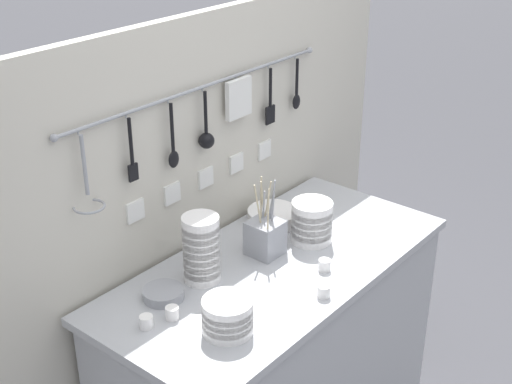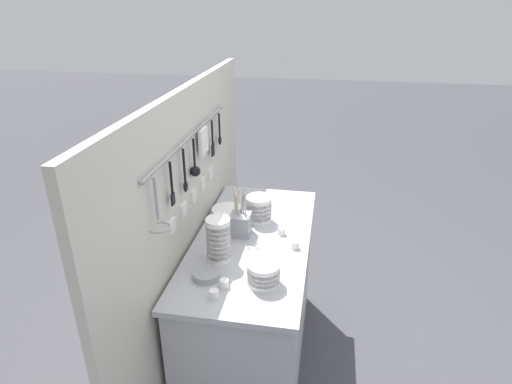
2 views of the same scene
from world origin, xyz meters
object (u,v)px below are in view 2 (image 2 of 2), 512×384
(plate_stack, at_px, (228,212))
(cutlery_caddy, at_px, (240,224))
(cup_front_left, at_px, (282,231))
(cup_beside_plates, at_px, (295,245))
(bowl_stack_short_front, at_px, (218,240))
(steel_mixing_bowl, at_px, (207,275))
(bowl_stack_tall_left, at_px, (264,274))
(cup_by_caddy, at_px, (214,294))
(bowl_stack_back_corner, at_px, (259,209))
(cup_centre, at_px, (224,284))

(plate_stack, bearing_deg, cutlery_caddy, -148.71)
(cup_front_left, height_order, cup_beside_plates, same)
(bowl_stack_short_front, xyz_separation_m, steel_mixing_bowl, (-0.16, 0.02, -0.10))
(bowl_stack_tall_left, distance_m, cup_front_left, 0.46)
(cutlery_caddy, height_order, cup_by_caddy, cutlery_caddy)
(plate_stack, bearing_deg, cup_by_caddy, -171.15)
(cup_front_left, xyz_separation_m, cup_beside_plates, (-0.13, -0.09, 0.00))
(plate_stack, xyz_separation_m, cup_by_caddy, (-0.76, -0.12, -0.00))
(bowl_stack_back_corner, relative_size, bowl_stack_tall_left, 1.02)
(bowl_stack_short_front, relative_size, bowl_stack_back_corner, 1.50)
(bowl_stack_tall_left, height_order, plate_stack, bowl_stack_tall_left)
(bowl_stack_tall_left, bearing_deg, bowl_stack_short_front, 58.05)
(steel_mixing_bowl, relative_size, cup_front_left, 3.16)
(cutlery_caddy, xyz_separation_m, cup_front_left, (0.04, -0.23, -0.05))
(cutlery_caddy, bearing_deg, steel_mixing_bowl, 169.87)
(bowl_stack_back_corner, xyz_separation_m, cup_front_left, (-0.14, -0.15, -0.06))
(steel_mixing_bowl, xyz_separation_m, cup_by_caddy, (-0.14, -0.07, 0.00))
(cutlery_caddy, bearing_deg, cup_front_left, -79.93)
(cutlery_caddy, xyz_separation_m, cup_centre, (-0.48, -0.02, -0.05))
(bowl_stack_short_front, relative_size, cup_centre, 5.58)
(bowl_stack_short_front, bearing_deg, cup_centre, -159.89)
(cup_centre, bearing_deg, bowl_stack_back_corner, -4.55)
(bowl_stack_short_front, distance_m, cup_centre, 0.25)
(cup_by_caddy, bearing_deg, cup_front_left, -20.76)
(cup_centre, bearing_deg, cup_by_caddy, 161.75)
(plate_stack, bearing_deg, steel_mixing_bowl, -175.82)
(bowl_stack_back_corner, height_order, cup_centre, bowl_stack_back_corner)
(plate_stack, xyz_separation_m, steel_mixing_bowl, (-0.62, -0.05, -0.01))
(bowl_stack_back_corner, height_order, cup_beside_plates, bowl_stack_back_corner)
(steel_mixing_bowl, height_order, cup_by_caddy, cup_by_caddy)
(bowl_stack_tall_left, distance_m, steel_mixing_bowl, 0.28)
(cup_centre, relative_size, cup_beside_plates, 1.00)
(bowl_stack_back_corner, distance_m, plate_stack, 0.21)
(bowl_stack_short_front, height_order, cutlery_caddy, cutlery_caddy)
(plate_stack, bearing_deg, bowl_stack_back_corner, -96.60)
(plate_stack, height_order, cutlery_caddy, cutlery_caddy)
(bowl_stack_back_corner, distance_m, cutlery_caddy, 0.19)
(bowl_stack_back_corner, xyz_separation_m, cup_by_caddy, (-0.74, 0.08, -0.06))
(bowl_stack_tall_left, relative_size, cup_centre, 3.65)
(steel_mixing_bowl, height_order, cup_beside_plates, cup_beside_plates)
(plate_stack, distance_m, cup_centre, 0.69)
(bowl_stack_tall_left, distance_m, cup_by_caddy, 0.25)
(cup_beside_plates, relative_size, cup_by_caddy, 1.00)
(cup_centre, bearing_deg, bowl_stack_short_front, 20.11)
(steel_mixing_bowl, distance_m, cup_centre, 0.12)
(steel_mixing_bowl, bearing_deg, bowl_stack_short_front, -7.29)
(bowl_stack_short_front, height_order, steel_mixing_bowl, bowl_stack_short_front)
(plate_stack, relative_size, cup_centre, 4.68)
(cutlery_caddy, bearing_deg, plate_stack, 31.29)
(bowl_stack_short_front, distance_m, cup_by_caddy, 0.32)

